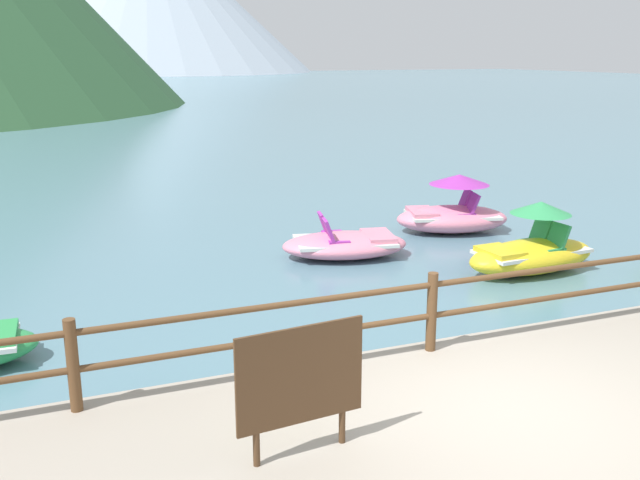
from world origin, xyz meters
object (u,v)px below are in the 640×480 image
Objects in this scene: sign_board at (300,377)px; pedal_boat_4 at (452,213)px; pedal_boat_3 at (532,250)px; pedal_boat_0 at (345,244)px.

sign_board reaches higher than pedal_boat_4.
pedal_boat_0 is at bearing 141.17° from pedal_boat_3.
sign_board is 10.11m from pedal_boat_4.
sign_board is at bearing -142.38° from pedal_boat_3.
pedal_boat_3 is 3.11m from pedal_boat_4.
pedal_boat_4 is (6.39, 7.80, -0.70)m from sign_board.
sign_board is 7.71m from pedal_boat_0.
pedal_boat_4 reaches higher than pedal_boat_0.
pedal_boat_0 is at bearing 63.37° from sign_board.
pedal_boat_0 is 3.11m from pedal_boat_4.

